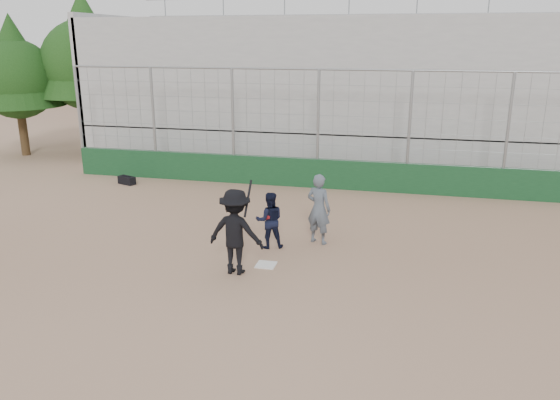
% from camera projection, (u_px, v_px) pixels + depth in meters
% --- Properties ---
extents(ground, '(90.00, 90.00, 0.00)m').
position_uv_depth(ground, '(266.00, 265.00, 12.42)').
color(ground, brown).
rests_on(ground, ground).
extents(home_plate, '(0.44, 0.44, 0.02)m').
position_uv_depth(home_plate, '(266.00, 265.00, 12.42)').
color(home_plate, white).
rests_on(home_plate, ground).
extents(backstop, '(18.10, 0.25, 4.04)m').
position_uv_depth(backstop, '(317.00, 160.00, 18.69)').
color(backstop, '#123A1D').
rests_on(backstop, ground).
extents(bleachers, '(20.25, 6.70, 6.98)m').
position_uv_depth(bleachers, '(338.00, 90.00, 22.75)').
color(bleachers, '#9C9C9C').
rests_on(bleachers, ground).
extents(tree_left, '(4.48, 4.48, 7.00)m').
position_uv_depth(tree_left, '(86.00, 52.00, 23.86)').
color(tree_left, '#362513').
rests_on(tree_left, ground).
extents(tree_right, '(3.84, 3.84, 6.00)m').
position_uv_depth(tree_right, '(15.00, 68.00, 23.18)').
color(tree_right, '#372614').
rests_on(tree_right, ground).
extents(batter_at_plate, '(1.27, 0.83, 2.03)m').
position_uv_depth(batter_at_plate, '(236.00, 232.00, 11.79)').
color(batter_at_plate, black).
rests_on(batter_at_plate, ground).
extents(catcher_crouched, '(0.83, 0.74, 0.98)m').
position_uv_depth(catcher_crouched, '(270.00, 229.00, 13.33)').
color(catcher_crouched, black).
rests_on(catcher_crouched, ground).
extents(umpire, '(0.76, 0.64, 1.61)m').
position_uv_depth(umpire, '(319.00, 212.00, 13.58)').
color(umpire, '#505A66').
rests_on(umpire, ground).
extents(equipment_bag, '(0.71, 0.50, 0.32)m').
position_uv_depth(equipment_bag, '(127.00, 180.00, 19.33)').
color(equipment_bag, black).
rests_on(equipment_bag, ground).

